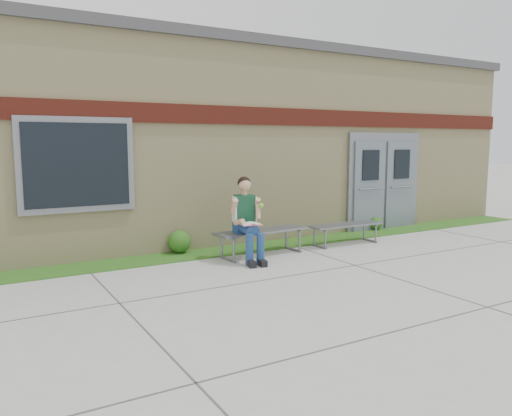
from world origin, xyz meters
TOP-DOWN VIEW (x-y plane):
  - ground at (0.00, 0.00)m, footprint 80.00×80.00m
  - grass_strip at (0.00, 2.60)m, footprint 16.00×0.80m
  - school_building at (-0.00, 5.99)m, footprint 16.20×6.22m
  - bench_left at (0.02, 1.97)m, footprint 1.87×0.65m
  - bench_right at (2.02, 1.97)m, footprint 1.63×0.48m
  - girl at (-0.40, 1.74)m, footprint 0.55×0.95m
  - shrub_mid at (-1.25, 2.85)m, footprint 0.43×0.43m
  - shrub_east at (3.69, 2.85)m, footprint 0.30×0.30m

SIDE VIEW (x-z plane):
  - ground at x=0.00m, z-range 0.00..0.00m
  - grass_strip at x=0.00m, z-range 0.00..0.02m
  - shrub_east at x=3.69m, z-range 0.02..0.32m
  - shrub_mid at x=-1.25m, z-range 0.02..0.45m
  - bench_right at x=2.02m, z-range 0.11..0.54m
  - bench_left at x=0.02m, z-range 0.13..0.61m
  - girl at x=-0.40m, z-range 0.02..1.50m
  - school_building at x=0.00m, z-range 0.00..4.20m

